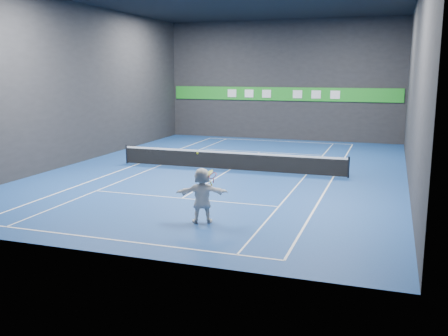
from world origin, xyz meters
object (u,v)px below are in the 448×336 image
(player, at_px, (202,195))
(tennis_ball, at_px, (197,153))
(tennis_net, at_px, (229,160))
(tennis_racket, at_px, (212,176))

(player, distance_m, tennis_ball, 1.48)
(tennis_net, bearing_deg, player, -77.70)
(tennis_ball, bearing_deg, tennis_racket, 9.14)
(tennis_net, bearing_deg, tennis_ball, -78.59)
(player, relative_size, tennis_racket, 3.24)
(tennis_ball, xyz_separation_m, tennis_racket, (0.51, 0.08, -0.79))
(player, xyz_separation_m, tennis_ball, (-0.14, -0.03, 1.47))
(tennis_racket, bearing_deg, tennis_net, 104.50)
(tennis_ball, relative_size, tennis_racket, 0.12)
(player, height_order, tennis_ball, tennis_ball)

